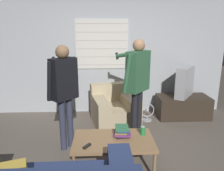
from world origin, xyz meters
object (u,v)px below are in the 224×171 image
object	(u,v)px
coffee_table	(113,142)
person_right_standing	(137,78)
person_left_standing	(64,85)
tv	(185,82)
armchair_beige	(114,109)
book_stack	(122,131)
floor_fan	(147,113)
soda_can	(143,131)
spare_remote	(87,146)

from	to	relation	value
coffee_table	person_right_standing	distance (m)	1.15
person_left_standing	tv	bearing A→B (deg)	-17.74
coffee_table	tv	distance (m)	2.36
armchair_beige	book_stack	xyz separation A→B (m)	(0.04, -1.36, 0.19)
armchair_beige	book_stack	size ratio (longest dim) A/B	4.32
armchair_beige	floor_fan	distance (m)	0.72
soda_can	spare_remote	bearing A→B (deg)	-158.88
coffee_table	person_right_standing	bearing A→B (deg)	61.45
floor_fan	soda_can	bearing A→B (deg)	-104.23
tv	person_left_standing	world-z (taller)	person_left_standing
coffee_table	spare_remote	size ratio (longest dim) A/B	8.46
armchair_beige	floor_fan	xyz separation A→B (m)	(0.70, 0.10, -0.13)
tv	soda_can	distance (m)	1.99
armchair_beige	person_right_standing	xyz separation A→B (m)	(0.34, -0.65, 0.79)
floor_fan	person_right_standing	bearing A→B (deg)	-115.12
armchair_beige	tv	xyz separation A→B (m)	(1.50, 0.26, 0.48)
coffee_table	floor_fan	size ratio (longest dim) A/B	2.94
tv	floor_fan	distance (m)	1.02
armchair_beige	person_right_standing	size ratio (longest dim) A/B	0.61
person_left_standing	spare_remote	xyz separation A→B (m)	(0.38, -0.72, -0.61)
book_stack	coffee_table	bearing A→B (deg)	-147.13
person_right_standing	floor_fan	xyz separation A→B (m)	(0.35, 0.76, -0.92)
coffee_table	armchair_beige	bearing A→B (deg)	86.66
armchair_beige	book_stack	world-z (taller)	armchair_beige
armchair_beige	soda_can	bearing A→B (deg)	91.90
coffee_table	spare_remote	distance (m)	0.39
spare_remote	floor_fan	bearing A→B (deg)	91.79
person_left_standing	book_stack	distance (m)	1.11
coffee_table	soda_can	distance (m)	0.45
armchair_beige	person_left_standing	world-z (taller)	person_left_standing
book_stack	spare_remote	bearing A→B (deg)	-151.25
coffee_table	floor_fan	world-z (taller)	coffee_table
coffee_table	person_left_standing	world-z (taller)	person_left_standing
person_right_standing	book_stack	distance (m)	0.98
armchair_beige	coffee_table	bearing A→B (deg)	74.27
coffee_table	book_stack	world-z (taller)	book_stack
coffee_table	soda_can	world-z (taller)	soda_can
person_right_standing	floor_fan	world-z (taller)	person_right_standing
tv	book_stack	world-z (taller)	tv
coffee_table	person_right_standing	size ratio (longest dim) A/B	0.64
person_left_standing	soda_can	bearing A→B (deg)	-64.49
tv	floor_fan	size ratio (longest dim) A/B	1.71
person_right_standing	soda_can	xyz separation A→B (m)	(-0.01, -0.67, -0.62)
soda_can	floor_fan	distance (m)	1.50
floor_fan	coffee_table	bearing A→B (deg)	-116.89
person_left_standing	soda_can	size ratio (longest dim) A/B	13.05
book_stack	armchair_beige	bearing A→B (deg)	91.58
soda_can	spare_remote	distance (m)	0.82
person_left_standing	spare_remote	distance (m)	1.02
coffee_table	spare_remote	xyz separation A→B (m)	(-0.35, -0.18, 0.05)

